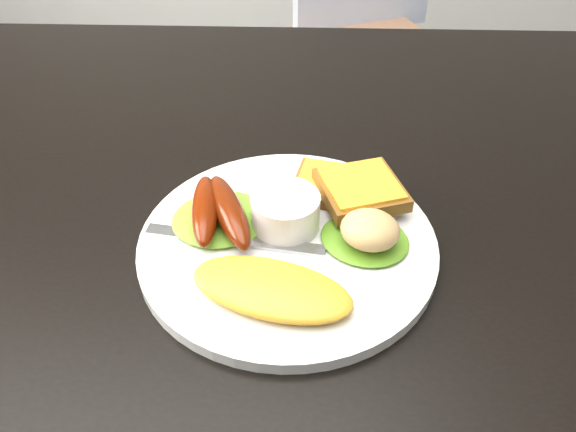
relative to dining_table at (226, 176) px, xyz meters
The scene contains 14 objects.
dining_table is the anchor object (origin of this frame).
dining_chair 1.02m from the dining_table, 74.96° to the left, with size 0.42×0.42×0.05m, color tan.
person 0.56m from the dining_table, 53.24° to the left, with size 0.49×0.33×1.37m, color navy.
plate 0.16m from the dining_table, 60.88° to the right, with size 0.28×0.28×0.01m, color white.
lettuce_left 0.12m from the dining_table, 84.20° to the right, with size 0.10×0.09×0.01m, color #4FA227.
lettuce_right 0.21m from the dining_table, 43.37° to the right, with size 0.08×0.08×0.01m, color #55851A.
omelette 0.23m from the dining_table, 72.49° to the right, with size 0.14×0.07×0.02m, color orange.
sausage_a 0.13m from the dining_table, 90.52° to the right, with size 0.03×0.10×0.03m, color #662907.
sausage_b 0.14m from the dining_table, 80.04° to the right, with size 0.03×0.11×0.03m, color #5D1C01.
ramekin 0.15m from the dining_table, 58.42° to the right, with size 0.07×0.07×0.04m, color white.
toast_a 0.14m from the dining_table, 28.22° to the right, with size 0.07×0.07×0.01m, color #8F561A.
toast_b 0.18m from the dining_table, 30.33° to the right, with size 0.08×0.08×0.01m, color brown.
potato_salad 0.22m from the dining_table, 44.63° to the right, with size 0.05×0.05×0.03m, color beige.
fork 0.15m from the dining_table, 78.98° to the right, with size 0.17×0.01×0.00m, color #ADAFB7.
Camera 1 is at (0.09, -0.53, 1.12)m, focal length 35.00 mm.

